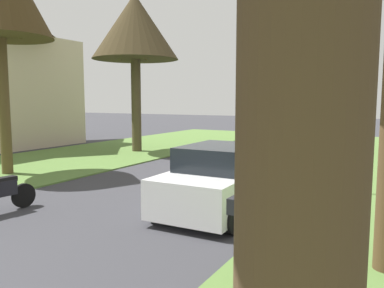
{
  "coord_description": "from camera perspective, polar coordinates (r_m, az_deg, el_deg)",
  "views": [
    {
      "loc": [
        6.02,
        -0.05,
        2.65
      ],
      "look_at": [
        0.9,
        9.13,
        1.45
      ],
      "focal_mm": 36.25,
      "sensor_mm": 36.0,
      "label": 1
    }
  ],
  "objects": [
    {
      "name": "stop_sign_far",
      "position": [
        11.38,
        21.76,
        3.74
      ],
      "size": [
        0.81,
        0.46,
        2.96
      ],
      "color": "#9EA0A5",
      "rests_on": "grass_verge_right"
    },
    {
      "name": "parked_sedan_white",
      "position": [
        9.48,
        4.71,
        -5.2
      ],
      "size": [
        1.99,
        4.42,
        1.57
      ],
      "color": "white",
      "rests_on": "ground"
    },
    {
      "name": "street_tree_left_mid_b",
      "position": [
        20.15,
        -8.39,
        16.51
      ],
      "size": [
        4.29,
        4.29,
        7.78
      ],
      "color": "#4A4129",
      "rests_on": "grass_verge_left"
    },
    {
      "name": "curbside_mailbox",
      "position": [
        5.5,
        7.06,
        -10.3
      ],
      "size": [
        0.22,
        0.44,
        1.27
      ],
      "color": "brown",
      "rests_on": "grass_verge_right"
    },
    {
      "name": "parked_sedan_black",
      "position": [
        21.06,
        19.34,
        0.91
      ],
      "size": [
        1.99,
        4.42,
        1.57
      ],
      "color": "black",
      "rests_on": "ground"
    },
    {
      "name": "parked_sedan_red",
      "position": [
        15.25,
        15.09,
        -0.95
      ],
      "size": [
        1.99,
        4.42,
        1.57
      ],
      "color": "red",
      "rests_on": "ground"
    }
  ]
}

